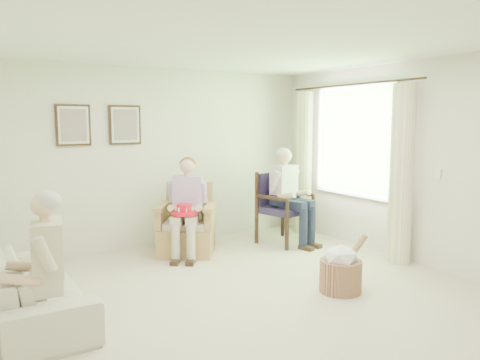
# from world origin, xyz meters

# --- Properties ---
(floor) EXTENTS (5.50, 5.50, 0.00)m
(floor) POSITION_xyz_m (0.00, 0.00, 0.00)
(floor) COLOR #C1B59B
(floor) RESTS_ON ground
(back_wall) EXTENTS (5.00, 0.04, 2.60)m
(back_wall) POSITION_xyz_m (0.00, 2.75, 1.30)
(back_wall) COLOR silver
(back_wall) RESTS_ON ground
(right_wall) EXTENTS (0.04, 5.50, 2.60)m
(right_wall) POSITION_xyz_m (2.50, 0.00, 1.30)
(right_wall) COLOR silver
(right_wall) RESTS_ON ground
(ceiling) EXTENTS (5.00, 5.50, 0.02)m
(ceiling) POSITION_xyz_m (0.00, 0.00, 2.60)
(ceiling) COLOR white
(ceiling) RESTS_ON back_wall
(window) EXTENTS (0.13, 2.50, 1.63)m
(window) POSITION_xyz_m (2.46, 1.20, 1.58)
(window) COLOR #2D6B23
(window) RESTS_ON right_wall
(curtain_left) EXTENTS (0.34, 0.34, 2.30)m
(curtain_left) POSITION_xyz_m (2.33, 0.22, 1.15)
(curtain_left) COLOR #F4E5BF
(curtain_left) RESTS_ON ground
(curtain_right) EXTENTS (0.34, 0.34, 2.30)m
(curtain_right) POSITION_xyz_m (2.33, 2.18, 1.15)
(curtain_right) COLOR #F4E5BF
(curtain_right) RESTS_ON ground
(framed_print_left) EXTENTS (0.45, 0.05, 0.55)m
(framed_print_left) POSITION_xyz_m (-1.15, 2.71, 1.78)
(framed_print_left) COLOR #382114
(framed_print_left) RESTS_ON back_wall
(framed_print_right) EXTENTS (0.45, 0.05, 0.55)m
(framed_print_right) POSITION_xyz_m (-0.45, 2.71, 1.78)
(framed_print_right) COLOR #382114
(framed_print_right) RESTS_ON back_wall
(wicker_armchair) EXTENTS (0.76, 0.75, 0.97)m
(wicker_armchair) POSITION_xyz_m (0.16, 2.08, 0.31)
(wicker_armchair) COLOR tan
(wicker_armchair) RESTS_ON ground
(wood_armchair) EXTENTS (0.68, 0.64, 1.05)m
(wood_armchair) POSITION_xyz_m (1.67, 1.89, 0.58)
(wood_armchair) COLOR black
(wood_armchair) RESTS_ON ground
(sofa) EXTENTS (1.93, 0.76, 0.56)m
(sofa) POSITION_xyz_m (-1.95, 0.85, 0.28)
(sofa) COLOR beige
(sofa) RESTS_ON ground
(person_wicker) EXTENTS (0.40, 0.63, 1.32)m
(person_wicker) POSITION_xyz_m (0.16, 1.95, 0.76)
(person_wicker) COLOR #C2B49C
(person_wicker) RESTS_ON ground
(person_dark) EXTENTS (0.40, 0.62, 1.41)m
(person_dark) POSITION_xyz_m (1.67, 1.72, 0.84)
(person_dark) COLOR #171B34
(person_dark) RESTS_ON ground
(person_sofa) EXTENTS (0.42, 0.62, 1.24)m
(person_sofa) POSITION_xyz_m (-1.95, 0.28, 0.70)
(person_sofa) COLOR beige
(person_sofa) RESTS_ON ground
(red_hat) EXTENTS (0.35, 0.35, 0.14)m
(red_hat) POSITION_xyz_m (0.02, 1.79, 0.66)
(red_hat) COLOR red
(red_hat) RESTS_ON person_wicker
(hatbox) EXTENTS (0.55, 0.55, 0.66)m
(hatbox) POSITION_xyz_m (0.95, -0.17, 0.26)
(hatbox) COLOR tan
(hatbox) RESTS_ON ground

